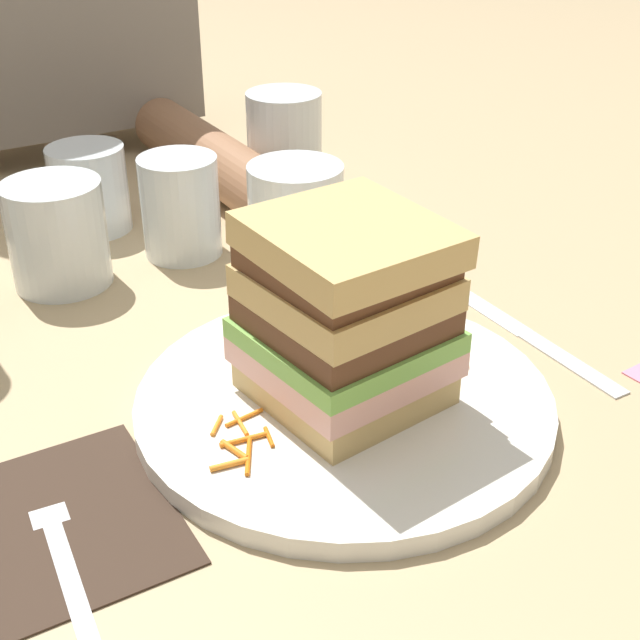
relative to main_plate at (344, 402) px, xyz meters
name	(u,v)px	position (x,y,z in m)	size (l,w,h in m)	color
ground_plane	(334,389)	(0.01, 0.03, -0.01)	(3.00, 3.00, 0.00)	tan
main_plate	(344,402)	(0.00, 0.00, 0.00)	(0.27, 0.27, 0.01)	white
sandwich	(346,314)	(0.00, 0.00, 0.07)	(0.12, 0.12, 0.12)	tan
carrot_shred_0	(229,464)	(-0.10, -0.03, 0.01)	(0.00, 0.00, 0.02)	orange
carrot_shred_1	(248,456)	(-0.08, -0.03, 0.01)	(0.00, 0.00, 0.03)	orange
carrot_shred_2	(217,425)	(-0.09, 0.01, 0.01)	(0.00, 0.00, 0.02)	orange
carrot_shred_3	(234,450)	(-0.09, -0.02, 0.01)	(0.00, 0.00, 0.02)	orange
carrot_shred_4	(244,440)	(-0.08, -0.01, 0.01)	(0.00, 0.00, 0.03)	orange
carrot_shred_5	(244,418)	(-0.07, 0.01, 0.01)	(0.00, 0.00, 0.03)	orange
carrot_shred_6	(269,437)	(-0.06, -0.02, 0.01)	(0.00, 0.00, 0.02)	orange
carrot_shred_7	(240,423)	(-0.07, 0.00, 0.01)	(0.00, 0.00, 0.03)	orange
carrot_shred_8	(422,343)	(0.08, 0.02, 0.01)	(0.00, 0.00, 0.03)	orange
carrot_shred_9	(427,346)	(0.08, 0.02, 0.01)	(0.00, 0.00, 0.02)	orange
carrot_shred_10	(466,358)	(0.09, -0.01, 0.01)	(0.00, 0.00, 0.02)	orange
carrot_shred_11	(407,341)	(0.07, 0.03, 0.01)	(0.00, 0.00, 0.03)	orange
carrot_shred_12	(433,344)	(0.08, 0.02, 0.01)	(0.00, 0.00, 0.02)	orange
carrot_shred_13	(460,362)	(0.09, -0.01, 0.01)	(0.00, 0.00, 0.02)	orange
carrot_shred_14	(440,343)	(0.09, 0.02, 0.01)	(0.00, 0.00, 0.03)	orange
napkin_dark	(52,525)	(-0.19, -0.01, -0.01)	(0.13, 0.14, 0.00)	#38281E
fork	(60,547)	(-0.20, -0.03, 0.00)	(0.03, 0.17, 0.00)	silver
knife	(526,334)	(0.17, 0.01, -0.01)	(0.02, 0.20, 0.00)	silver
juice_glass	(296,224)	(0.08, 0.20, 0.04)	(0.08, 0.08, 0.09)	white
empty_tumbler_0	(285,141)	(0.16, 0.37, 0.04)	(0.08, 0.08, 0.10)	silver
empty_tumbler_1	(90,189)	(-0.04, 0.37, 0.03)	(0.07, 0.07, 0.08)	silver
empty_tumbler_2	(57,234)	(-0.10, 0.28, 0.04)	(0.08, 0.08, 0.09)	silver
empty_tumbler_3	(179,207)	(0.01, 0.28, 0.04)	(0.07, 0.07, 0.09)	silver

